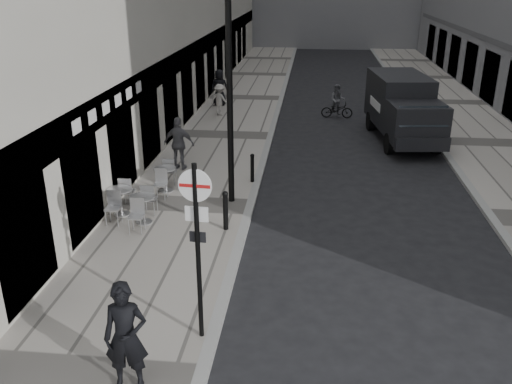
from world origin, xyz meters
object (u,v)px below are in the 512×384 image
lamppost (229,74)px  sign_post (197,230)px  walking_man (126,337)px  cyclist (337,105)px  panel_van (403,105)px

lamppost → sign_post: bearing=-86.6°
walking_man → cyclist: size_ratio=1.21×
sign_post → lamppost: bearing=98.4°
walking_man → sign_post: bearing=51.5°
walking_man → lamppost: bearing=79.7°
walking_man → panel_van: 17.12m
lamppost → cyclist: (3.56, 11.19, -3.34)m
panel_van → cyclist: size_ratio=3.56×
lamppost → cyclist: lamppost is taller
panel_van → cyclist: (-2.54, 3.53, -0.85)m
walking_man → cyclist: 19.75m
sign_post → panel_van: 15.43m
walking_man → sign_post: 2.14m
walking_man → lamppost: (0.52, 8.13, 2.87)m
lamppost → walking_man: bearing=-93.6°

